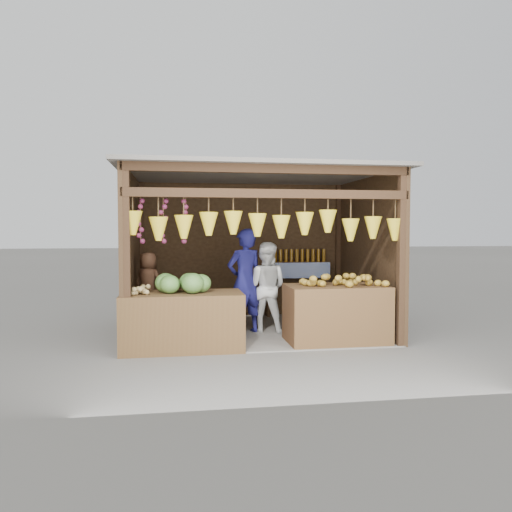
{
  "coord_description": "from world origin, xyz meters",
  "views": [
    {
      "loc": [
        -1.26,
        -8.22,
        1.7
      ],
      "look_at": [
        0.02,
        -0.1,
        1.27
      ],
      "focal_mm": 35.0,
      "sensor_mm": 36.0,
      "label": 1
    }
  ],
  "objects_px": {
    "counter_right": "(336,314)",
    "man_standing": "(245,281)",
    "woman_standing": "(266,287)",
    "vendor_seated": "(148,283)",
    "counter_left": "(182,321)"
  },
  "relations": [
    {
      "from": "counter_right",
      "to": "man_standing",
      "type": "bearing_deg",
      "value": 145.43
    },
    {
      "from": "woman_standing",
      "to": "vendor_seated",
      "type": "height_order",
      "value": "woman_standing"
    },
    {
      "from": "woman_standing",
      "to": "vendor_seated",
      "type": "xyz_separation_m",
      "value": [
        -1.92,
        0.13,
        0.09
      ]
    },
    {
      "from": "counter_left",
      "to": "man_standing",
      "type": "bearing_deg",
      "value": 41.96
    },
    {
      "from": "counter_right",
      "to": "man_standing",
      "type": "xyz_separation_m",
      "value": [
        -1.27,
        0.87,
        0.43
      ]
    },
    {
      "from": "woman_standing",
      "to": "vendor_seated",
      "type": "distance_m",
      "value": 1.93
    },
    {
      "from": "woman_standing",
      "to": "vendor_seated",
      "type": "relative_size",
      "value": 1.47
    },
    {
      "from": "vendor_seated",
      "to": "counter_right",
      "type": "bearing_deg",
      "value": -169.17
    },
    {
      "from": "vendor_seated",
      "to": "man_standing",
      "type": "bearing_deg",
      "value": -155.85
    },
    {
      "from": "man_standing",
      "to": "woman_standing",
      "type": "distance_m",
      "value": 0.38
    },
    {
      "from": "man_standing",
      "to": "vendor_seated",
      "type": "bearing_deg",
      "value": -28.48
    },
    {
      "from": "counter_left",
      "to": "vendor_seated",
      "type": "distance_m",
      "value": 1.32
    },
    {
      "from": "man_standing",
      "to": "vendor_seated",
      "type": "height_order",
      "value": "man_standing"
    },
    {
      "from": "woman_standing",
      "to": "vendor_seated",
      "type": "bearing_deg",
      "value": 17.95
    },
    {
      "from": "man_standing",
      "to": "vendor_seated",
      "type": "xyz_separation_m",
      "value": [
        -1.56,
        0.21,
        -0.03
      ]
    }
  ]
}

